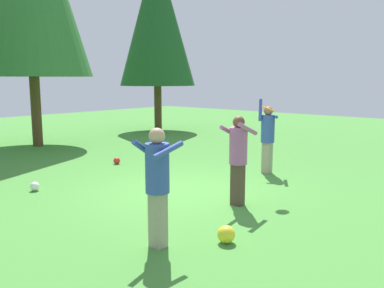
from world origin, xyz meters
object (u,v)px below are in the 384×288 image
Objects in this scene: frisbee at (268,109)px; person_thrower at (268,134)px; ball_white at (35,186)px; tree_far_right at (157,17)px; person_catcher at (238,153)px; ball_yellow at (226,234)px; ball_red at (117,161)px; person_bystander at (157,177)px.

person_thrower is at bearing 30.39° from frisbee.
ball_white is at bearing 128.77° from frisbee.
ball_white is 0.02× the size of tree_far_right.
person_thrower is 2.90m from person_catcher.
ball_yellow is at bearing -160.74° from frisbee.
ball_white is 1.04× the size of ball_red.
person_bystander is at bearing -16.49° from person_thrower.
person_bystander is 0.21× the size of tree_far_right.
tree_far_right is at bearing 31.12° from ball_white.
ball_white reaches higher than ball_red.
person_thrower reaches higher than ball_yellow.
person_bystander reaches higher than ball_red.
person_thrower reaches higher than person_catcher.
tree_far_right reaches higher than person_bystander.
ball_yellow is 1.40× the size of ball_red.
person_thrower is at bearing -117.00° from tree_far_right.
ball_white is 0.74× the size of ball_yellow.
person_catcher reaches higher than ball_red.
ball_red is (2.96, 0.91, -0.00)m from ball_white.
frisbee is 3.30m from ball_yellow.
person_thrower is 4.85m from ball_yellow.
tree_far_right is (8.62, 10.27, 4.98)m from ball_yellow.
tree_far_right is at bearing -147.39° from person_thrower.
person_bystander is at bearing -134.27° from tree_far_right.
ball_yellow is (0.42, -4.81, 0.03)m from ball_white.
person_catcher is 6.44× the size of ball_yellow.
ball_white is at bearing 80.64° from person_bystander.
ball_yellow is 0.03× the size of tree_far_right.
person_thrower reaches higher than ball_white.
person_bystander is 8.76× the size of ball_white.
person_thrower is 5.28m from person_bystander.
person_bystander is at bearing 139.07° from ball_yellow.
ball_red is (-1.82, 3.80, -0.93)m from person_thrower.
frisbee is at bearing 0.00° from person_thrower.
person_thrower is 9.58× the size of ball_white.
person_bystander is (-2.40, -0.29, 0.01)m from person_catcher.
person_catcher is 8.68× the size of ball_white.
tree_far_right is (5.93, 9.33, 3.32)m from frisbee.
tree_far_right is (9.38, 9.62, 4.08)m from person_bystander.
frisbee reaches higher than person_bystander.
ball_yellow reaches higher than ball_white.
ball_yellow reaches higher than ball_red.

